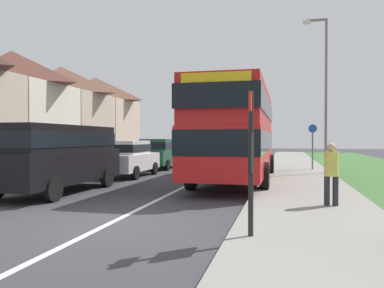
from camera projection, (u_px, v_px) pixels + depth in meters
The scene contains 12 objects.
ground_plane at pixel (111, 223), 8.09m from camera, with size 120.00×120.00×0.00m, color #38383D.
lane_marking_centre at pixel (196, 181), 15.87m from camera, with size 0.14×60.00×0.01m, color silver.
pavement_near_side at pixel (304, 189), 12.94m from camera, with size 3.20×68.00×0.12m, color gray.
double_decker_bus at pixel (237, 130), 15.63m from camera, with size 2.80×10.21×3.70m.
parked_van_black at pixel (57, 153), 12.53m from camera, with size 2.11×5.43×2.20m.
parked_car_white at pixel (127, 157), 17.72m from camera, with size 1.94×3.99×1.67m.
parked_car_dark_green at pixel (160, 152), 22.45m from camera, with size 1.92×4.35×1.74m.
pedestrian_at_stop at pixel (331, 171), 9.44m from camera, with size 0.34×0.34×1.67m.
bus_stop_sign at pixel (251, 153), 6.51m from camera, with size 0.09×0.52×2.60m.
cycle_route_sign at pixel (313, 145), 20.40m from camera, with size 0.44×0.08×2.52m.
street_lamp_mid at pixel (324, 86), 18.07m from camera, with size 1.14×0.20×7.43m.
house_terrace_far_side at pixel (39, 111), 28.66m from camera, with size 7.03×23.42×7.68m.
Camera 1 is at (3.55, -7.44, 1.79)m, focal length 35.78 mm.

